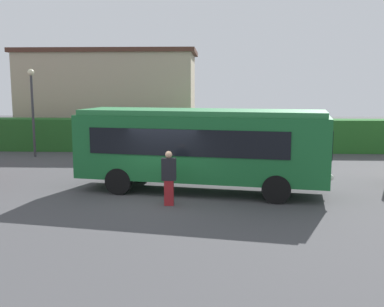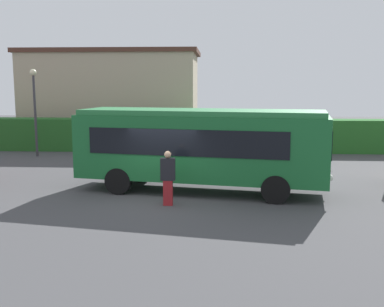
% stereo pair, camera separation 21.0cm
% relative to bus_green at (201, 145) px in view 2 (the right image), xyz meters
% --- Properties ---
extents(ground_plane, '(87.33, 87.33, 0.00)m').
position_rel_bus_green_xyz_m(ground_plane, '(-1.38, -1.21, -1.81)').
color(ground_plane, '#424244').
extents(bus_green, '(9.69, 4.18, 3.13)m').
position_rel_bus_green_xyz_m(bus_green, '(0.00, 0.00, 0.00)').
color(bus_green, '#19602D').
rests_on(bus_green, ground_plane).
extents(person_center, '(0.50, 0.27, 1.86)m').
position_rel_bus_green_xyz_m(person_center, '(-1.04, -2.08, -0.83)').
color(person_center, maroon).
rests_on(person_center, ground_plane).
extents(hedge_row, '(55.66, 1.62, 1.97)m').
position_rel_bus_green_xyz_m(hedge_row, '(-1.38, 10.85, -0.82)').
color(hedge_row, '#235D23').
rests_on(hedge_row, ground_plane).
extents(depot_building, '(12.41, 6.14, 6.47)m').
position_rel_bus_green_xyz_m(depot_building, '(-7.04, 15.81, 1.44)').
color(depot_building, tan).
rests_on(depot_building, ground_plane).
extents(lamppost, '(0.36, 0.36, 4.92)m').
position_rel_bus_green_xyz_m(lamppost, '(-9.75, 8.21, 1.32)').
color(lamppost, '#38383D').
rests_on(lamppost, ground_plane).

